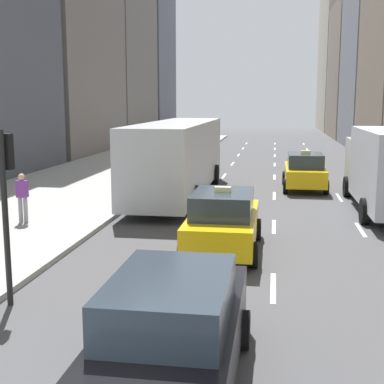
% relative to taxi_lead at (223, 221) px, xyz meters
% --- Properties ---
extents(sidewalk_left, '(8.00, 66.00, 0.15)m').
position_rel_taxi_lead_xyz_m(sidewalk_left, '(-8.20, 16.27, -0.81)').
color(sidewalk_left, '#9E9E99').
rests_on(sidewalk_left, ground).
extents(lane_markings, '(5.72, 56.00, 0.01)m').
position_rel_taxi_lead_xyz_m(lane_markings, '(1.40, 12.27, -0.87)').
color(lane_markings, white).
rests_on(lane_markings, ground).
extents(building_row_left, '(6.00, 68.00, 23.61)m').
position_rel_taxi_lead_xyz_m(building_row_left, '(-15.20, 26.46, 8.98)').
color(building_row_left, gray).
rests_on(building_row_left, ground).
extents(taxi_lead, '(2.02, 4.40, 1.87)m').
position_rel_taxi_lead_xyz_m(taxi_lead, '(0.00, 0.00, 0.00)').
color(taxi_lead, yellow).
rests_on(taxi_lead, ground).
extents(taxi_second, '(2.02, 4.40, 1.87)m').
position_rel_taxi_lead_xyz_m(taxi_second, '(2.80, 11.30, 0.00)').
color(taxi_second, yellow).
rests_on(taxi_second, ground).
extents(sedan_black_near, '(2.02, 4.74, 1.81)m').
position_rel_taxi_lead_xyz_m(sedan_black_near, '(-0.00, -7.35, 0.04)').
color(sedan_black_near, black).
rests_on(sedan_black_near, ground).
extents(city_bus, '(2.80, 11.61, 3.25)m').
position_rel_taxi_lead_xyz_m(city_bus, '(-2.81, 8.59, 0.91)').
color(city_bus, '#B7BCC1').
rests_on(city_bus, ground).
extents(pedestrian_mid_block, '(0.36, 0.22, 1.65)m').
position_rel_taxi_lead_xyz_m(pedestrian_mid_block, '(-6.86, 1.98, 0.19)').
color(pedestrian_mid_block, gray).
rests_on(pedestrian_mid_block, sidewalk_left).
extents(traffic_light_pole, '(0.24, 0.42, 3.60)m').
position_rel_taxi_lead_xyz_m(traffic_light_pole, '(-3.95, -4.49, 1.53)').
color(traffic_light_pole, black).
rests_on(traffic_light_pole, ground).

